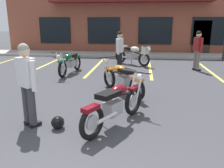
# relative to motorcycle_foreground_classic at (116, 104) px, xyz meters

# --- Properties ---
(ground_plane) EXTENTS (80.00, 80.00, 0.00)m
(ground_plane) POSITION_rel_motorcycle_foreground_classic_xyz_m (-0.37, 1.32, -0.46)
(ground_plane) COLOR #3D3D42
(sidewalk_kerb) EXTENTS (22.00, 1.80, 0.14)m
(sidewalk_kerb) POSITION_rel_motorcycle_foreground_classic_xyz_m (-0.37, 9.87, -0.39)
(sidewalk_kerb) COLOR #A8A59E
(sidewalk_kerb) RESTS_ON ground_plane
(brick_storefront_building) EXTENTS (16.65, 6.75, 4.04)m
(brick_storefront_building) POSITION_rel_motorcycle_foreground_classic_xyz_m (-0.36, 14.15, 1.56)
(brick_storefront_building) COLOR brown
(brick_storefront_building) RESTS_ON ground_plane
(painted_stall_lines) EXTENTS (12.63, 4.80, 0.01)m
(painted_stall_lines) POSITION_rel_motorcycle_foreground_classic_xyz_m (-0.37, 6.27, -0.46)
(painted_stall_lines) COLOR #DBCC4C
(painted_stall_lines) RESTS_ON ground_plane
(motorcycle_foreground_classic) EXTENTS (1.27, 1.92, 0.98)m
(motorcycle_foreground_classic) POSITION_rel_motorcycle_foreground_classic_xyz_m (0.00, 0.00, 0.00)
(motorcycle_foreground_classic) COLOR black
(motorcycle_foreground_classic) RESTS_ON ground_plane
(motorcycle_red_sportbike) EXTENTS (1.51, 1.77, 0.98)m
(motorcycle_red_sportbike) POSITION_rel_motorcycle_foreground_classic_xyz_m (-0.07, 2.18, 0.00)
(motorcycle_red_sportbike) COLOR black
(motorcycle_red_sportbike) RESTS_ON ground_plane
(motorcycle_black_cruiser) EXTENTS (0.71, 2.11, 0.98)m
(motorcycle_black_cruiser) POSITION_rel_motorcycle_foreground_classic_xyz_m (-2.36, 4.59, 0.00)
(motorcycle_black_cruiser) COLOR black
(motorcycle_black_cruiser) RESTS_ON ground_plane
(motorcycle_silver_naked) EXTENTS (1.82, 1.43, 0.98)m
(motorcycle_silver_naked) POSITION_rel_motorcycle_foreground_classic_xyz_m (0.11, 6.92, 0.07)
(motorcycle_silver_naked) COLOR black
(motorcycle_silver_naked) RESTS_ON ground_plane
(person_in_black_shirt) EXTENTS (0.32, 0.61, 1.68)m
(person_in_black_shirt) POSITION_rel_motorcycle_foreground_classic_xyz_m (-0.40, 5.05, 0.49)
(person_in_black_shirt) COLOR black
(person_in_black_shirt) RESTS_ON ground_plane
(person_in_shorts_foreground) EXTENTS (0.37, 0.60, 1.68)m
(person_in_shorts_foreground) POSITION_rel_motorcycle_foreground_classic_xyz_m (2.83, 5.91, 0.49)
(person_in_shorts_foreground) COLOR black
(person_in_shorts_foreground) RESTS_ON ground_plane
(person_by_back_row) EXTENTS (0.55, 0.43, 1.68)m
(person_by_back_row) POSITION_rel_motorcycle_foreground_classic_xyz_m (-1.72, -0.25, 0.49)
(person_by_back_row) COLOR black
(person_by_back_row) RESTS_ON ground_plane
(helmet_on_pavement) EXTENTS (0.26, 0.26, 0.26)m
(helmet_on_pavement) POSITION_rel_motorcycle_foreground_classic_xyz_m (-1.12, -0.32, -0.33)
(helmet_on_pavement) COLOR black
(helmet_on_pavement) RESTS_ON ground_plane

